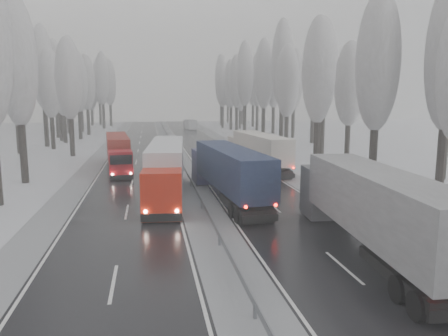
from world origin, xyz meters
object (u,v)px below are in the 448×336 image
object	(u,v)px
truck_red_white	(166,166)
truck_red_red	(118,150)
truck_grey_tarp	(370,204)
truck_cream_box	(257,148)
truck_blue_box	(227,169)
box_truck_distant	(190,124)

from	to	relation	value
truck_red_white	truck_red_red	size ratio (longest dim) A/B	1.16
truck_grey_tarp	truck_red_white	world-z (taller)	truck_grey_tarp
truck_cream_box	truck_red_white	bearing A→B (deg)	-136.59
truck_blue_box	truck_red_white	distance (m)	5.02
truck_red_white	truck_red_red	bearing A→B (deg)	112.27
truck_red_white	truck_blue_box	bearing A→B (deg)	-18.95
truck_grey_tarp	truck_red_red	world-z (taller)	truck_grey_tarp
truck_blue_box	box_truck_distant	bearing A→B (deg)	81.48
truck_red_red	truck_cream_box	bearing A→B (deg)	-16.97
box_truck_distant	truck_red_white	size ratio (longest dim) A/B	0.42
truck_grey_tarp	truck_red_white	distance (m)	17.70
box_truck_distant	truck_red_red	distance (m)	61.65
truck_blue_box	truck_red_red	xyz separation A→B (m)	(-9.36, 17.00, -0.29)
truck_cream_box	truck_red_red	size ratio (longest dim) A/B	1.09
truck_blue_box	truck_cream_box	distance (m)	15.19
truck_grey_tarp	truck_cream_box	distance (m)	26.87
truck_blue_box	box_truck_distant	distance (m)	77.23
box_truck_distant	truck_cream_box	bearing A→B (deg)	-94.78
truck_grey_tarp	truck_cream_box	bearing A→B (deg)	92.25
truck_grey_tarp	truck_cream_box	size ratio (longest dim) A/B	1.10
truck_blue_box	truck_cream_box	size ratio (longest dim) A/B	1.04
truck_cream_box	truck_red_red	world-z (taller)	truck_cream_box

